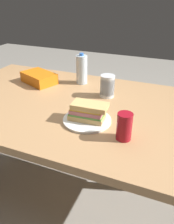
% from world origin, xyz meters
% --- Properties ---
extents(ground_plane, '(8.00, 8.00, 0.00)m').
position_xyz_m(ground_plane, '(0.00, 0.00, 0.00)').
color(ground_plane, gray).
extents(dining_table, '(1.73, 0.94, 0.76)m').
position_xyz_m(dining_table, '(0.00, 0.00, 0.67)').
color(dining_table, tan).
rests_on(dining_table, ground_plane).
extents(paper_plate, '(0.23, 0.23, 0.01)m').
position_xyz_m(paper_plate, '(0.09, -0.15, 0.77)').
color(paper_plate, white).
rests_on(paper_plate, dining_table).
extents(sandwich, '(0.19, 0.11, 0.08)m').
position_xyz_m(sandwich, '(0.10, -0.15, 0.82)').
color(sandwich, '#DBB26B').
rests_on(sandwich, paper_plate).
extents(soda_can_red, '(0.07, 0.07, 0.12)m').
position_xyz_m(soda_can_red, '(0.29, -0.23, 0.82)').
color(soda_can_red, maroon).
rests_on(soda_can_red, dining_table).
extents(chip_bag, '(0.27, 0.23, 0.07)m').
position_xyz_m(chip_bag, '(-0.40, 0.19, 0.80)').
color(chip_bag, orange).
rests_on(chip_bag, dining_table).
extents(water_bottle_tall, '(0.07, 0.07, 0.20)m').
position_xyz_m(water_bottle_tall, '(-0.13, 0.30, 0.86)').
color(water_bottle_tall, silver).
rests_on(water_bottle_tall, dining_table).
extents(plastic_cup_stack, '(0.08, 0.08, 0.13)m').
position_xyz_m(plastic_cup_stack, '(0.09, 0.16, 0.83)').
color(plastic_cup_stack, silver).
rests_on(plastic_cup_stack, dining_table).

